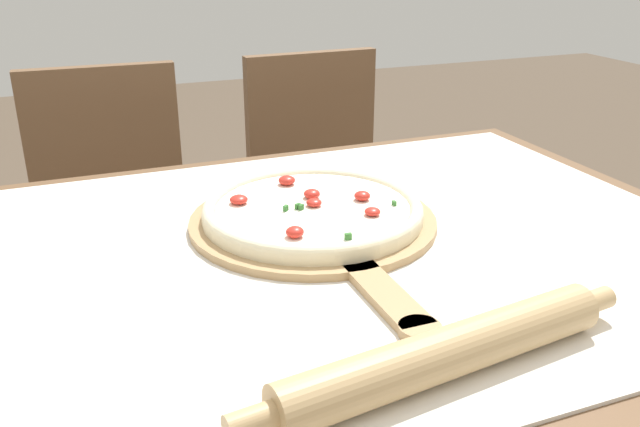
{
  "coord_description": "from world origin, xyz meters",
  "views": [
    {
      "loc": [
        -0.38,
        -0.82,
        1.19
      ],
      "look_at": [
        -0.03,
        0.05,
        0.8
      ],
      "focal_mm": 38.0,
      "sensor_mm": 36.0,
      "label": 1
    }
  ],
  "objects_px": {
    "pizza": "(313,210)",
    "chair_right": "(324,192)",
    "rolling_pin": "(446,353)",
    "pizza_peel": "(317,225)",
    "chair_left": "(115,221)"
  },
  "relations": [
    {
      "from": "rolling_pin",
      "to": "chair_left",
      "type": "height_order",
      "value": "chair_left"
    },
    {
      "from": "chair_left",
      "to": "chair_right",
      "type": "height_order",
      "value": "same"
    },
    {
      "from": "rolling_pin",
      "to": "pizza_peel",
      "type": "bearing_deg",
      "value": 88.06
    },
    {
      "from": "pizza_peel",
      "to": "pizza",
      "type": "height_order",
      "value": "pizza"
    },
    {
      "from": "pizza",
      "to": "rolling_pin",
      "type": "height_order",
      "value": "rolling_pin"
    },
    {
      "from": "chair_right",
      "to": "pizza_peel",
      "type": "bearing_deg",
      "value": -114.51
    },
    {
      "from": "pizza_peel",
      "to": "chair_right",
      "type": "xyz_separation_m",
      "value": [
        0.32,
        0.78,
        -0.26
      ]
    },
    {
      "from": "pizza_peel",
      "to": "chair_right",
      "type": "distance_m",
      "value": 0.88
    },
    {
      "from": "pizza_peel",
      "to": "chair_right",
      "type": "bearing_deg",
      "value": 67.41
    },
    {
      "from": "pizza",
      "to": "chair_right",
      "type": "xyz_separation_m",
      "value": [
        0.32,
        0.76,
        -0.28
      ]
    },
    {
      "from": "pizza_peel",
      "to": "pizza",
      "type": "relative_size",
      "value": 1.63
    },
    {
      "from": "chair_left",
      "to": "chair_right",
      "type": "bearing_deg",
      "value": 1.36
    },
    {
      "from": "pizza_peel",
      "to": "rolling_pin",
      "type": "bearing_deg",
      "value": -91.94
    },
    {
      "from": "pizza",
      "to": "chair_left",
      "type": "bearing_deg",
      "value": 108.06
    },
    {
      "from": "rolling_pin",
      "to": "chair_right",
      "type": "xyz_separation_m",
      "value": [
        0.34,
        1.17,
        -0.28
      ]
    }
  ]
}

